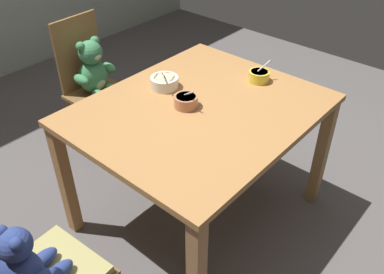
{
  "coord_description": "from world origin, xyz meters",
  "views": [
    {
      "loc": [
        -1.34,
        -1.12,
        1.84
      ],
      "look_at": [
        0.0,
        0.05,
        0.54
      ],
      "focal_mm": 38.6,
      "sensor_mm": 36.0,
      "label": 1
    }
  ],
  "objects_px": {
    "porridge_bowl_yellow_near_right": "(259,76)",
    "porridge_bowl_terracotta_center": "(186,101)",
    "porridge_bowl_white_far_center": "(165,82)",
    "dining_table": "(199,123)",
    "teddy_chair_far_center": "(95,78)"
  },
  "relations": [
    {
      "from": "porridge_bowl_yellow_near_right",
      "to": "porridge_bowl_white_far_center",
      "type": "xyz_separation_m",
      "value": [
        -0.39,
        0.34,
        0.0
      ]
    },
    {
      "from": "dining_table",
      "to": "porridge_bowl_terracotta_center",
      "type": "distance_m",
      "value": 0.15
    },
    {
      "from": "dining_table",
      "to": "teddy_chair_far_center",
      "type": "xyz_separation_m",
      "value": [
        0.06,
        0.95,
        -0.09
      ]
    },
    {
      "from": "teddy_chair_far_center",
      "to": "porridge_bowl_yellow_near_right",
      "type": "bearing_deg",
      "value": 17.9
    },
    {
      "from": "dining_table",
      "to": "porridge_bowl_terracotta_center",
      "type": "xyz_separation_m",
      "value": [
        -0.04,
        0.05,
        0.13
      ]
    },
    {
      "from": "porridge_bowl_yellow_near_right",
      "to": "porridge_bowl_terracotta_center",
      "type": "height_order",
      "value": "porridge_bowl_terracotta_center"
    },
    {
      "from": "dining_table",
      "to": "teddy_chair_far_center",
      "type": "height_order",
      "value": "teddy_chair_far_center"
    },
    {
      "from": "porridge_bowl_terracotta_center",
      "to": "porridge_bowl_yellow_near_right",
      "type": "bearing_deg",
      "value": -15.05
    },
    {
      "from": "porridge_bowl_yellow_near_right",
      "to": "porridge_bowl_terracotta_center",
      "type": "distance_m",
      "value": 0.48
    },
    {
      "from": "porridge_bowl_terracotta_center",
      "to": "porridge_bowl_white_far_center",
      "type": "bearing_deg",
      "value": 72.1
    },
    {
      "from": "porridge_bowl_yellow_near_right",
      "to": "porridge_bowl_white_far_center",
      "type": "distance_m",
      "value": 0.52
    },
    {
      "from": "porridge_bowl_white_far_center",
      "to": "teddy_chair_far_center",
      "type": "bearing_deg",
      "value": 87.58
    },
    {
      "from": "porridge_bowl_yellow_near_right",
      "to": "porridge_bowl_white_far_center",
      "type": "height_order",
      "value": "porridge_bowl_white_far_center"
    },
    {
      "from": "porridge_bowl_white_far_center",
      "to": "porridge_bowl_yellow_near_right",
      "type": "bearing_deg",
      "value": -40.92
    },
    {
      "from": "porridge_bowl_yellow_near_right",
      "to": "porridge_bowl_terracotta_center",
      "type": "relative_size",
      "value": 0.91
    }
  ]
}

